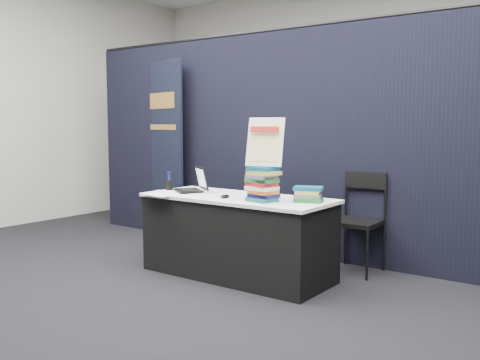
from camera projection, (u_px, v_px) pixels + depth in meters
name	position (u px, v px, depth m)	size (l,w,h in m)	color
floor	(199.00, 290.00, 4.56)	(8.00, 8.00, 0.00)	black
wall_back	(382.00, 100.00, 7.58)	(8.00, 0.02, 3.50)	beige
drape_partition	(296.00, 144.00, 5.71)	(6.00, 0.08, 2.40)	black
display_table	(237.00, 236.00, 4.96)	(1.80, 0.75, 0.75)	black
laptop	(191.00, 186.00, 5.26)	(0.39, 0.41, 0.24)	black
mouse	(225.00, 196.00, 4.80)	(0.06, 0.10, 0.03)	black
brochure_left	(166.00, 192.00, 5.25)	(0.25, 0.18, 0.00)	silver
brochure_mid	(161.00, 194.00, 5.03)	(0.33, 0.23, 0.00)	white
brochure_right	(200.00, 193.00, 5.14)	(0.25, 0.18, 0.00)	silver
pen_cup	(169.00, 185.00, 5.37)	(0.07, 0.07, 0.10)	black
book_stack_tall	(263.00, 184.00, 4.58)	(0.27, 0.22, 0.30)	#164F56
book_stack_short	(308.00, 194.00, 4.57)	(0.28, 0.25, 0.13)	#1A6328
info_sign	(265.00, 142.00, 4.57)	(0.34, 0.21, 0.44)	black
pullup_banner	(163.00, 159.00, 6.76)	(0.92, 0.35, 2.20)	black
stacking_chair	(358.00, 217.00, 5.11)	(0.44, 0.44, 0.95)	black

